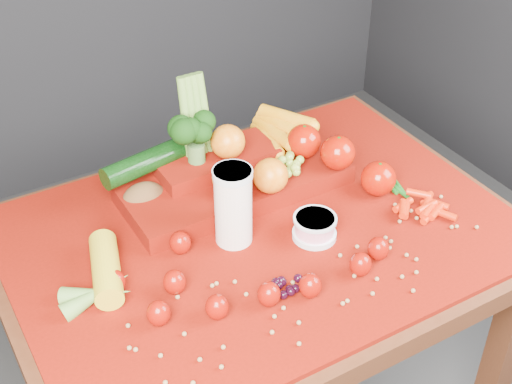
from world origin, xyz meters
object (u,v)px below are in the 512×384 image
milk_glass (233,203)px  table (260,266)px  produce_mound (244,166)px  yogurt_bowl (315,227)px

milk_glass → table: bearing=-0.9°
produce_mound → yogurt_bowl: bearing=-79.9°
yogurt_bowl → table: bearing=137.8°
milk_glass → yogurt_bowl: bearing=-27.6°
yogurt_bowl → produce_mound: bearing=100.1°
table → milk_glass: 0.21m
yogurt_bowl → produce_mound: produce_mound is taller
table → produce_mound: size_ratio=1.82×
table → milk_glass: size_ratio=6.20×
milk_glass → produce_mound: produce_mound is taller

